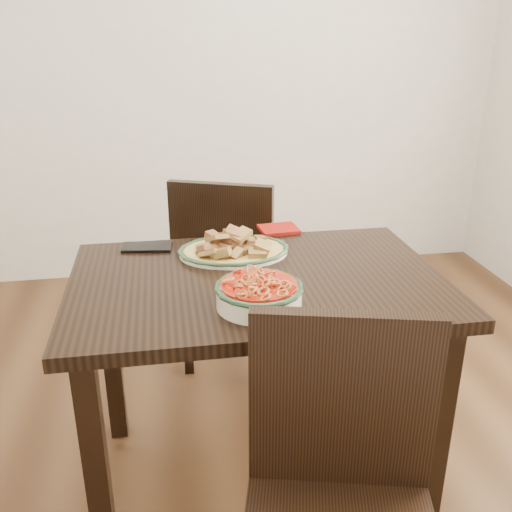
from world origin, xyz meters
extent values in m
plane|color=#3B2413|center=(0.00, 0.00, 0.00)|extent=(3.50, 3.50, 0.00)
cube|color=silver|center=(0.00, 1.75, 1.30)|extent=(3.50, 0.10, 2.60)
cube|color=black|center=(-0.02, -0.10, 0.73)|extent=(1.12, 0.74, 0.04)
cube|color=black|center=(-0.50, -0.39, 0.35)|extent=(0.06, 0.06, 0.71)
cube|color=black|center=(0.47, -0.39, 0.35)|extent=(0.06, 0.06, 0.71)
cube|color=black|center=(-0.50, 0.20, 0.35)|extent=(0.06, 0.06, 0.71)
cube|color=black|center=(0.47, 0.20, 0.35)|extent=(0.06, 0.06, 0.71)
cube|color=black|center=(0.01, 0.67, 0.43)|extent=(0.55, 0.55, 0.04)
cube|color=black|center=(0.23, 0.76, 0.21)|extent=(0.04, 0.04, 0.41)
cube|color=black|center=(-0.09, 0.89, 0.21)|extent=(0.04, 0.04, 0.41)
cube|color=black|center=(0.10, 0.45, 0.21)|extent=(0.04, 0.04, 0.41)
cube|color=black|center=(-0.21, 0.57, 0.21)|extent=(0.04, 0.04, 0.41)
cube|color=black|center=(-0.06, 0.49, 0.67)|extent=(0.40, 0.19, 0.44)
cube|color=black|center=(0.09, -0.62, 0.67)|extent=(0.42, 0.14, 0.44)
ellipsoid|color=#F3E7CD|center=(-0.06, 0.10, 0.76)|extent=(0.36, 0.27, 0.02)
ellipsoid|color=gold|center=(-0.06, 0.10, 0.76)|extent=(0.34, 0.26, 0.01)
torus|color=#19391E|center=(-0.06, 0.10, 0.77)|extent=(0.28, 0.28, 0.01)
cylinder|color=beige|center=(-0.04, -0.29, 0.78)|extent=(0.23, 0.23, 0.06)
torus|color=#16321C|center=(-0.04, -0.29, 0.81)|extent=(0.24, 0.24, 0.02)
cylinder|color=#961606|center=(-0.04, -0.29, 0.81)|extent=(0.21, 0.21, 0.01)
cube|color=black|center=(-0.34, 0.20, 0.76)|extent=(0.17, 0.11, 0.01)
cube|color=#99120B|center=(0.13, 0.31, 0.76)|extent=(0.15, 0.13, 0.01)
camera|label=1|loc=(-0.28, -1.64, 1.45)|focal=40.00mm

